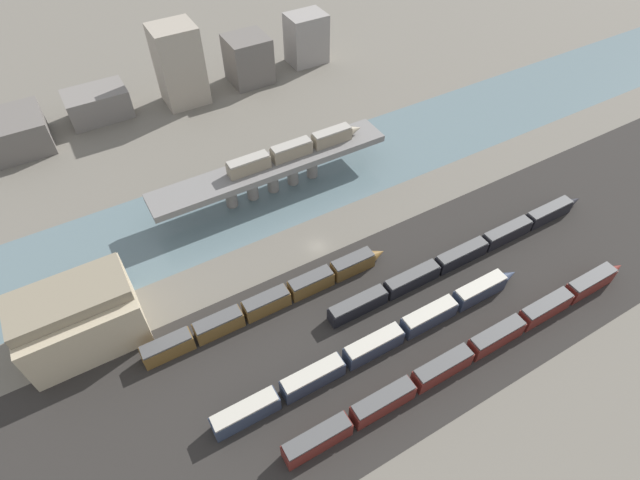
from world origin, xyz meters
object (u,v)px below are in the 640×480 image
object	(u,v)px
train_on_bridge	(297,148)
train_yard_mid	(380,342)
train_yard_near	(475,349)
train_yard_outer	(272,301)
train_yard_far	(467,253)
warehouse_building	(78,317)

from	to	relation	value
train_on_bridge	train_yard_mid	bearing A→B (deg)	-100.65
train_on_bridge	train_yard_near	world-z (taller)	train_on_bridge
train_yard_mid	train_on_bridge	bearing A→B (deg)	79.35
train_on_bridge	train_yard_outer	bearing A→B (deg)	-125.67
train_on_bridge	train_yard_mid	xyz separation A→B (m)	(-9.24, -49.12, -7.99)
train_yard_near	train_yard_far	bearing A→B (deg)	52.44
train_on_bridge	train_yard_far	xyz separation A→B (m)	(19.10, -40.20, -8.14)
train_yard_near	train_yard_outer	bearing A→B (deg)	134.11
train_yard_far	warehouse_building	size ratio (longest dim) A/B	3.36
train_yard_far	warehouse_building	xyz separation A→B (m)	(-74.07, 20.35, 4.48)
train_yard_mid	warehouse_building	world-z (taller)	warehouse_building
train_yard_near	train_yard_far	size ratio (longest dim) A/B	1.15
train_on_bridge	train_yard_near	bearing A→B (deg)	-85.35
train_yard_outer	train_yard_mid	bearing A→B (deg)	-54.45
train_yard_near	warehouse_building	bearing A→B (deg)	146.89
train_yard_far	warehouse_building	distance (m)	76.94
train_yard_mid	train_yard_far	size ratio (longest dim) A/B	0.97
train_yard_mid	train_yard_near	bearing A→B (deg)	-34.66
train_on_bridge	warehouse_building	distance (m)	58.56
warehouse_building	train_yard_near	bearing A→B (deg)	-33.11
train_yard_near	train_yard_far	world-z (taller)	train_yard_near
train_on_bridge	train_yard_far	size ratio (longest dim) A/B	0.51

